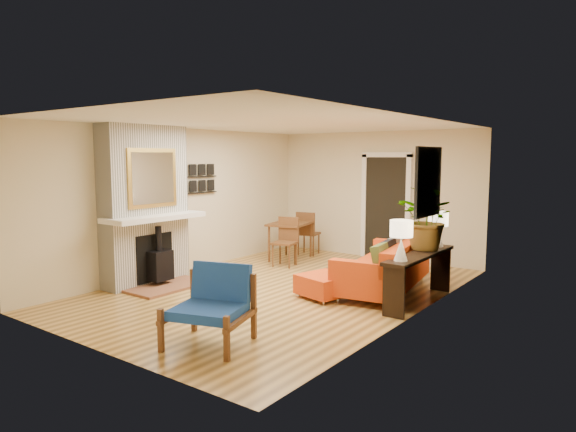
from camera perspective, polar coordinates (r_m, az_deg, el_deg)
name	(u,v)px	position (r m, az deg, el deg)	size (l,w,h in m)	color
room_shell	(390,202)	(9.94, 11.22, 1.58)	(6.50, 6.50, 6.50)	tan
fireplace	(146,209)	(8.70, -15.49, 0.76)	(1.09, 1.68, 2.60)	white
sofa	(389,266)	(8.21, 11.15, -5.51)	(1.29, 2.35, 0.88)	silver
ottoman	(325,284)	(7.73, 4.09, -7.59)	(0.82, 0.82, 0.34)	silver
blue_chair	(214,301)	(5.92, -8.28, -9.32)	(1.04, 1.03, 0.87)	brown
dining_table	(294,230)	(10.41, 0.65, -1.57)	(1.01, 1.77, 0.93)	brown
console_table	(420,263)	(7.57, 14.43, -5.13)	(0.34, 1.85, 0.72)	black
lamp_near	(401,235)	(6.89, 12.47, -2.13)	(0.30, 0.30, 0.54)	white
lamp_far	(438,225)	(8.12, 16.34, -0.93)	(0.30, 0.30, 0.54)	white
houseplant	(429,219)	(7.76, 15.35, -0.28)	(0.84, 0.73, 0.93)	#1E5919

